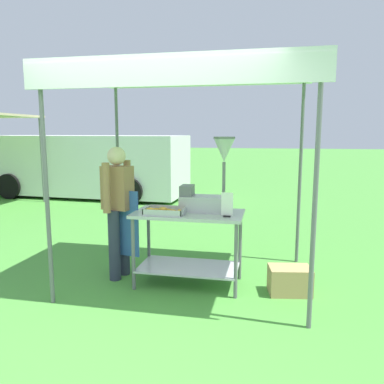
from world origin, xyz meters
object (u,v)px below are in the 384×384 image
donut_tray (164,211)px  van_white (86,165)px  donut_fryer (210,185)px  donut_cart (188,233)px  menu_sign (227,206)px  stall_canopy (190,80)px  vendor (118,205)px  supply_crate (290,280)px

donut_tray → van_white: bearing=124.3°
donut_fryer → donut_cart: bearing=-158.2°
menu_sign → van_white: bearing=128.8°
donut_fryer → donut_tray: bearing=-154.1°
donut_tray → donut_fryer: size_ratio=0.52×
donut_tray → donut_fryer: donut_fryer is taller
stall_canopy → donut_tray: (-0.25, -0.24, -1.46)m
stall_canopy → van_white: (-4.19, 5.54, -1.48)m
donut_tray → donut_fryer: (0.48, 0.23, 0.28)m
donut_cart → menu_sign: 0.61m
vendor → supply_crate: 2.17m
donut_tray → vendor: 0.66m
donut_fryer → supply_crate: size_ratio=1.73×
donut_cart → donut_tray: bearing=-150.6°
donut_tray → supply_crate: (1.41, 0.11, -0.74)m
donut_cart → donut_tray: (-0.25, -0.14, 0.28)m
donut_tray → donut_cart: bearing=29.4°
stall_canopy → donut_tray: 1.50m
donut_fryer → vendor: donut_fryer is taller
stall_canopy → donut_fryer: stall_canopy is taller
donut_cart → donut_fryer: size_ratio=1.46×
supply_crate → van_white: (-5.35, 5.67, 0.73)m
donut_cart → donut_tray: 0.40m
donut_cart → menu_sign: menu_sign is taller
stall_canopy → vendor: 1.70m
donut_cart → vendor: 0.93m
donut_cart → van_white: van_white is taller
donut_fryer → menu_sign: donut_fryer is taller
stall_canopy → supply_crate: stall_canopy is taller
van_white → donut_fryer: bearing=-51.4°
donut_fryer → stall_canopy: bearing=178.2°
stall_canopy → van_white: 7.10m
donut_fryer → van_white: (-4.42, 5.55, -0.30)m
donut_fryer → menu_sign: size_ratio=3.23×
donut_cart → donut_fryer: (0.23, 0.09, 0.56)m
donut_tray → supply_crate: size_ratio=0.89×
donut_tray → supply_crate: donut_tray is taller
stall_canopy → van_white: size_ratio=0.49×
menu_sign → vendor: bearing=171.6°
donut_tray → van_white: van_white is taller
donut_cart → van_white: (-4.19, 5.64, 0.26)m
stall_canopy → menu_sign: size_ratio=10.49×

